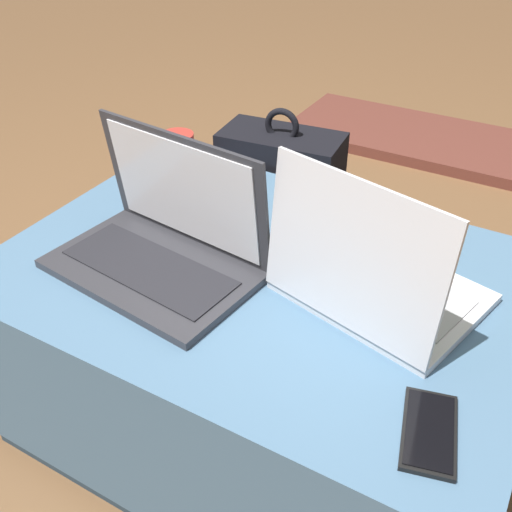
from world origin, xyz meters
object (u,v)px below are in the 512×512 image
(laptop_near, at_px, (163,242))
(laptop_far, at_px, (373,279))
(cell_phone, at_px, (429,431))
(backpack, at_px, (281,220))
(coffee_mug, at_px, (180,151))

(laptop_near, relative_size, laptop_far, 1.08)
(laptop_near, bearing_deg, cell_phone, -7.37)
(laptop_far, distance_m, backpack, 0.66)
(laptop_near, distance_m, coffee_mug, 0.40)
(cell_phone, relative_size, backpack, 0.28)
(cell_phone, height_order, coffee_mug, coffee_mug)
(laptop_near, relative_size, cell_phone, 2.61)
(laptop_far, xyz_separation_m, cell_phone, (0.17, -0.22, -0.05))
(laptop_far, height_order, cell_phone, laptop_far)
(laptop_near, bearing_deg, backpack, 99.79)
(laptop_near, xyz_separation_m, cell_phone, (0.55, -0.14, -0.05))
(laptop_far, relative_size, cell_phone, 2.42)
(laptop_near, relative_size, backpack, 0.72)
(laptop_far, xyz_separation_m, backpack, (-0.41, 0.46, -0.25))
(laptop_far, relative_size, coffee_mug, 3.30)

